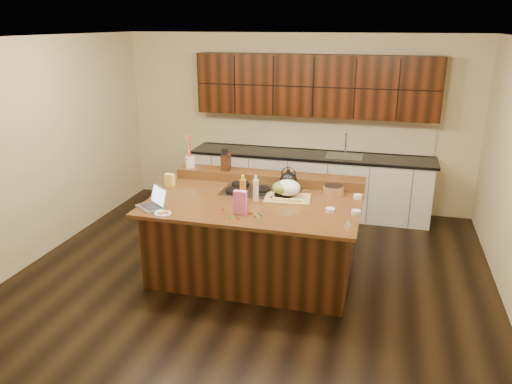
# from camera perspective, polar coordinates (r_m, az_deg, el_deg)

# --- Properties ---
(room) EXTENTS (5.52, 5.02, 2.72)m
(room) POSITION_cam_1_polar(r_m,az_deg,el_deg) (5.57, -0.13, 3.25)
(room) COLOR black
(room) RESTS_ON ground
(island) EXTENTS (2.40, 1.60, 0.92)m
(island) POSITION_cam_1_polar(r_m,az_deg,el_deg) (5.87, -0.13, -5.11)
(island) COLOR black
(island) RESTS_ON ground
(back_ledge) EXTENTS (2.40, 0.30, 0.12)m
(back_ledge) POSITION_cam_1_polar(r_m,az_deg,el_deg) (6.32, 1.53, 1.67)
(back_ledge) COLOR black
(back_ledge) RESTS_ON island
(cooktop) EXTENTS (0.92, 0.52, 0.05)m
(cooktop) POSITION_cam_1_polar(r_m,az_deg,el_deg) (5.97, 0.62, 0.17)
(cooktop) COLOR gray
(cooktop) RESTS_ON island
(back_counter) EXTENTS (3.70, 0.66, 2.40)m
(back_counter) POSITION_cam_1_polar(r_m,az_deg,el_deg) (7.71, 6.38, 4.75)
(back_counter) COLOR silver
(back_counter) RESTS_ON ground
(kettle) EXTENTS (0.26, 0.26, 0.19)m
(kettle) POSITION_cam_1_polar(r_m,az_deg,el_deg) (5.99, 3.72, 1.42)
(kettle) COLOR black
(kettle) RESTS_ON cooktop
(green_bowl) EXTENTS (0.30, 0.30, 0.15)m
(green_bowl) POSITION_cam_1_polar(r_m,az_deg,el_deg) (5.75, 3.20, 0.50)
(green_bowl) COLOR olive
(green_bowl) RESTS_ON cooktop
(laptop) EXTENTS (0.41, 0.40, 0.22)m
(laptop) POSITION_cam_1_polar(r_m,az_deg,el_deg) (5.58, -11.55, -1.10)
(laptop) COLOR #B7B7BC
(laptop) RESTS_ON island
(oil_bottle) EXTENTS (0.09, 0.09, 0.27)m
(oil_bottle) POSITION_cam_1_polar(r_m,az_deg,el_deg) (5.58, -1.51, 0.10)
(oil_bottle) COLOR orange
(oil_bottle) RESTS_ON island
(vinegar_bottle) EXTENTS (0.08, 0.08, 0.25)m
(vinegar_bottle) POSITION_cam_1_polar(r_m,az_deg,el_deg) (5.63, -0.03, 0.19)
(vinegar_bottle) COLOR silver
(vinegar_bottle) RESTS_ON island
(wooden_tray) EXTENTS (0.55, 0.44, 0.21)m
(wooden_tray) POSITION_cam_1_polar(r_m,az_deg,el_deg) (5.75, 3.62, 0.20)
(wooden_tray) COLOR tan
(wooden_tray) RESTS_ON island
(ramekin_a) EXTENTS (0.12, 0.12, 0.04)m
(ramekin_a) POSITION_cam_1_polar(r_m,az_deg,el_deg) (5.39, 8.50, -2.07)
(ramekin_a) COLOR white
(ramekin_a) RESTS_ON island
(ramekin_b) EXTENTS (0.13, 0.13, 0.04)m
(ramekin_b) POSITION_cam_1_polar(r_m,az_deg,el_deg) (5.38, 11.36, -2.28)
(ramekin_b) COLOR white
(ramekin_b) RESTS_ON island
(ramekin_c) EXTENTS (0.11, 0.11, 0.04)m
(ramekin_c) POSITION_cam_1_polar(r_m,az_deg,el_deg) (5.86, 11.55, -0.52)
(ramekin_c) COLOR white
(ramekin_c) RESTS_ON island
(strainer_bowl) EXTENTS (0.32, 0.32, 0.09)m
(strainer_bowl) POSITION_cam_1_polar(r_m,az_deg,el_deg) (5.94, 8.84, 0.14)
(strainer_bowl) COLOR #996B3F
(strainer_bowl) RESTS_ON island
(kitchen_timer) EXTENTS (0.10, 0.10, 0.07)m
(kitchen_timer) POSITION_cam_1_polar(r_m,az_deg,el_deg) (5.07, 10.44, -3.41)
(kitchen_timer) COLOR silver
(kitchen_timer) RESTS_ON island
(pink_bag) EXTENTS (0.14, 0.08, 0.25)m
(pink_bag) POSITION_cam_1_polar(r_m,az_deg,el_deg) (5.26, -1.82, -1.19)
(pink_bag) COLOR pink
(pink_bag) RESTS_ON island
(candy_plate) EXTENTS (0.18, 0.18, 0.01)m
(candy_plate) POSITION_cam_1_polar(r_m,az_deg,el_deg) (5.38, -10.59, -2.42)
(candy_plate) COLOR white
(candy_plate) RESTS_ON island
(package_box) EXTENTS (0.12, 0.09, 0.15)m
(package_box) POSITION_cam_1_polar(r_m,az_deg,el_deg) (6.25, -9.83, 1.35)
(package_box) COLOR #EFD054
(package_box) RESTS_ON island
(utensil_crock) EXTENTS (0.15, 0.15, 0.14)m
(utensil_crock) POSITION_cam_1_polar(r_m,az_deg,el_deg) (6.61, -7.54, 3.45)
(utensil_crock) COLOR white
(utensil_crock) RESTS_ON back_ledge
(knife_block) EXTENTS (0.12, 0.18, 0.20)m
(knife_block) POSITION_cam_1_polar(r_m,az_deg,el_deg) (6.43, -3.46, 3.44)
(knife_block) COLOR black
(knife_block) RESTS_ON back_ledge
(gumdrop_0) EXTENTS (0.02, 0.02, 0.02)m
(gumdrop_0) POSITION_cam_1_polar(r_m,az_deg,el_deg) (5.14, -2.02, -3.07)
(gumdrop_0) COLOR red
(gumdrop_0) RESTS_ON island
(gumdrop_1) EXTENTS (0.02, 0.02, 0.02)m
(gumdrop_1) POSITION_cam_1_polar(r_m,az_deg,el_deg) (5.29, 0.26, -2.41)
(gumdrop_1) COLOR #198C26
(gumdrop_1) RESTS_ON island
(gumdrop_2) EXTENTS (0.02, 0.02, 0.02)m
(gumdrop_2) POSITION_cam_1_polar(r_m,az_deg,el_deg) (5.27, -0.77, -2.50)
(gumdrop_2) COLOR red
(gumdrop_2) RESTS_ON island
(gumdrop_3) EXTENTS (0.02, 0.02, 0.02)m
(gumdrop_3) POSITION_cam_1_polar(r_m,az_deg,el_deg) (5.23, 0.54, -2.69)
(gumdrop_3) COLOR #198C26
(gumdrop_3) RESTS_ON island
(gumdrop_4) EXTENTS (0.02, 0.02, 0.02)m
(gumdrop_4) POSITION_cam_1_polar(r_m,az_deg,el_deg) (5.21, -0.13, -2.76)
(gumdrop_4) COLOR red
(gumdrop_4) RESTS_ON island
(gumdrop_5) EXTENTS (0.02, 0.02, 0.02)m
(gumdrop_5) POSITION_cam_1_polar(r_m,az_deg,el_deg) (5.14, 0.04, -3.07)
(gumdrop_5) COLOR #198C26
(gumdrop_5) RESTS_ON island
(gumdrop_6) EXTENTS (0.02, 0.02, 0.02)m
(gumdrop_6) POSITION_cam_1_polar(r_m,az_deg,el_deg) (5.40, -3.82, -1.99)
(gumdrop_6) COLOR red
(gumdrop_6) RESTS_ON island
(gumdrop_7) EXTENTS (0.02, 0.02, 0.02)m
(gumdrop_7) POSITION_cam_1_polar(r_m,az_deg,el_deg) (5.29, -0.52, -2.42)
(gumdrop_7) COLOR #198C26
(gumdrop_7) RESTS_ON island
(gumdrop_8) EXTENTS (0.02, 0.02, 0.02)m
(gumdrop_8) POSITION_cam_1_polar(r_m,az_deg,el_deg) (5.30, -2.24, -2.37)
(gumdrop_8) COLOR red
(gumdrop_8) RESTS_ON island
(gumdrop_9) EXTENTS (0.02, 0.02, 0.02)m
(gumdrop_9) POSITION_cam_1_polar(r_m,az_deg,el_deg) (5.17, -3.03, -2.95)
(gumdrop_9) COLOR #198C26
(gumdrop_9) RESTS_ON island
(gumdrop_10) EXTENTS (0.02, 0.02, 0.02)m
(gumdrop_10) POSITION_cam_1_polar(r_m,az_deg,el_deg) (5.33, -0.90, -2.25)
(gumdrop_10) COLOR red
(gumdrop_10) RESTS_ON island
(gumdrop_11) EXTENTS (0.02, 0.02, 0.02)m
(gumdrop_11) POSITION_cam_1_polar(r_m,az_deg,el_deg) (5.19, -2.30, -2.86)
(gumdrop_11) COLOR #198C26
(gumdrop_11) RESTS_ON island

